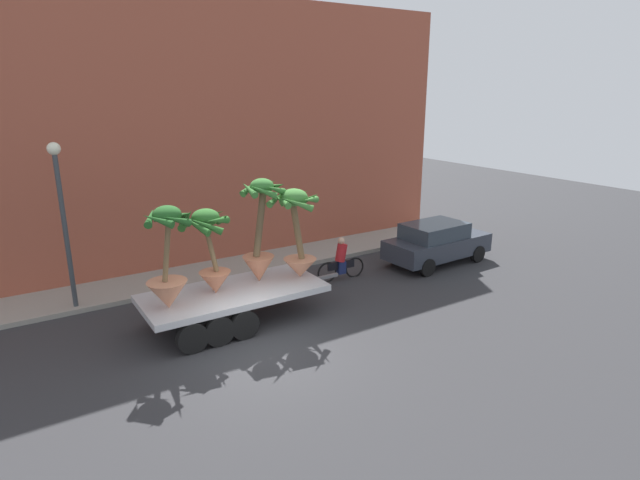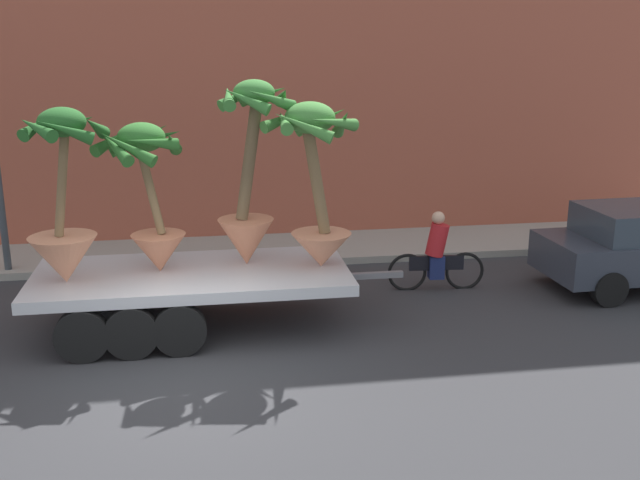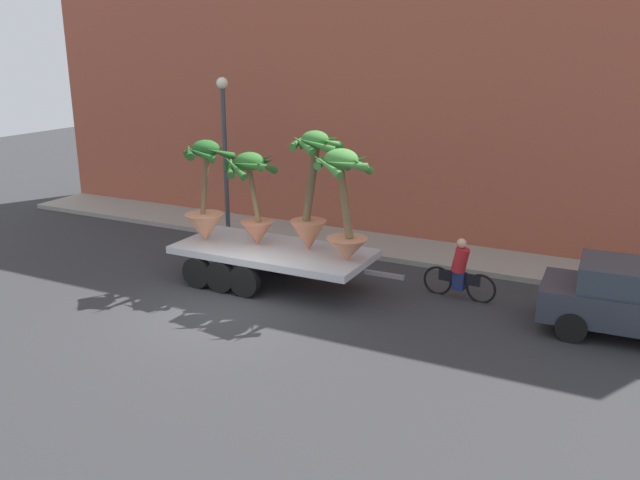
% 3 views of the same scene
% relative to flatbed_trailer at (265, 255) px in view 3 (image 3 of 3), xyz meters
% --- Properties ---
extents(ground_plane, '(60.00, 60.00, 0.00)m').
position_rel_flatbed_trailer_xyz_m(ground_plane, '(0.14, -2.00, -0.75)').
color(ground_plane, '#2D2D30').
extents(sidewalk, '(24.00, 2.20, 0.15)m').
position_rel_flatbed_trailer_xyz_m(sidewalk, '(0.14, 4.10, -0.67)').
color(sidewalk, gray).
rests_on(sidewalk, ground).
extents(building_facade, '(24.00, 1.20, 9.53)m').
position_rel_flatbed_trailer_xyz_m(building_facade, '(0.14, 5.80, 4.02)').
color(building_facade, '#9E4C38').
rests_on(building_facade, ground).
extents(flatbed_trailer, '(6.04, 2.35, 0.98)m').
position_rel_flatbed_trailer_xyz_m(flatbed_trailer, '(0.00, 0.00, 0.00)').
color(flatbed_trailer, '#B7BABF').
rests_on(flatbed_trailer, ground).
extents(potted_palm_rear, '(1.29, 1.23, 2.67)m').
position_rel_flatbed_trailer_xyz_m(potted_palm_rear, '(-1.60, -0.28, 1.29)').
color(potted_palm_rear, tan).
rests_on(potted_palm_rear, flatbed_trailer).
extents(potted_palm_middle, '(1.45, 1.47, 2.39)m').
position_rel_flatbed_trailer_xyz_m(potted_palm_middle, '(-0.35, 0.06, 1.49)').
color(potted_palm_middle, '#C17251').
rests_on(potted_palm_middle, flatbed_trailer).
extents(potted_palm_front, '(1.30, 1.33, 3.01)m').
position_rel_flatbed_trailer_xyz_m(potted_palm_front, '(1.23, 0.22, 1.53)').
color(potted_palm_front, '#C17251').
rests_on(potted_palm_front, flatbed_trailer).
extents(potted_palm_extra, '(1.55, 1.59, 2.68)m').
position_rel_flatbed_trailer_xyz_m(potted_palm_extra, '(2.27, -0.09, 1.58)').
color(potted_palm_extra, tan).
rests_on(potted_palm_extra, flatbed_trailer).
extents(cyclist, '(1.84, 0.37, 1.54)m').
position_rel_flatbed_trailer_xyz_m(cyclist, '(4.76, 1.22, -0.08)').
color(cyclist, black).
rests_on(cyclist, ground).
extents(street_lamp, '(0.36, 0.36, 4.83)m').
position_rel_flatbed_trailer_xyz_m(street_lamp, '(-3.42, 3.30, 2.48)').
color(street_lamp, '#383D42').
rests_on(street_lamp, sidewalk).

